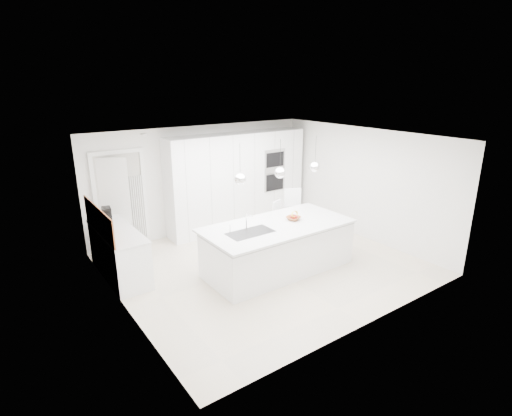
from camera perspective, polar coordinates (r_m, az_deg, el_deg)
floor at (r=7.97m, az=1.26°, el=-8.10°), size 5.50×5.50×0.00m
wall_back at (r=9.55m, az=-7.68°, el=4.15°), size 5.50×0.00×5.50m
wall_left at (r=6.35m, az=-19.06°, el=-3.78°), size 0.00×5.00×5.00m
ceiling at (r=7.23m, az=1.40°, el=10.02°), size 5.50×5.50×0.00m
tall_cabinets at (r=9.71m, az=-2.65°, el=3.91°), size 3.60×0.60×2.30m
oven_stack at (r=9.93m, az=2.70°, el=5.40°), size 0.62×0.04×1.05m
doorway_frame at (r=8.88m, az=-18.69°, el=0.80°), size 1.11×0.08×2.13m
hallway_door at (r=8.78m, az=-20.13°, el=0.32°), size 0.76×0.38×2.00m
radiator at (r=9.01m, az=-16.63°, el=0.07°), size 0.32×0.04×1.40m
left_base_cabinets at (r=7.80m, az=-18.95°, el=-6.23°), size 0.60×1.80×0.86m
left_worktop at (r=7.64m, az=-19.29°, el=-3.14°), size 0.62×1.82×0.04m
oak_backsplash at (r=7.48m, az=-21.60°, el=-1.63°), size 0.02×1.80×0.50m
island_base at (r=7.63m, az=3.24°, el=-5.79°), size 2.80×1.20×0.86m
island_worktop at (r=7.49m, az=3.06°, el=-2.51°), size 2.84×1.40×0.04m
island_sink at (r=7.12m, az=-0.82°, el=-4.14°), size 0.84×0.44×0.18m
island_tap at (r=7.22m, az=-1.40°, el=-1.87°), size 0.02×0.02×0.30m
pendant_left at (r=6.68m, az=-2.27°, el=4.12°), size 0.20×0.20×0.20m
pendant_mid at (r=7.17m, az=3.44°, el=5.04°), size 0.20×0.20×0.20m
pendant_right at (r=7.72m, az=8.40°, el=5.80°), size 0.20×0.20×0.20m
fruit_bowl at (r=7.75m, az=5.36°, el=-1.47°), size 0.33×0.33×0.07m
espresso_machine at (r=8.17m, az=-20.55°, el=-0.80°), size 0.19×0.27×0.26m
bar_stool_left at (r=8.59m, az=3.49°, el=-2.46°), size 0.49×0.56×1.02m
bar_stool_right at (r=8.81m, az=5.83°, el=-1.31°), size 0.58×0.67×1.22m
apple_a at (r=7.71m, az=5.28°, el=-1.25°), size 0.09×0.09×0.09m
apple_b at (r=7.71m, az=5.44°, el=-1.25°), size 0.08×0.08×0.08m
apple_c at (r=7.74m, az=5.14°, el=-1.22°), size 0.07×0.07×0.07m
apple_extra_3 at (r=7.72m, az=5.69°, el=-1.29°), size 0.07×0.07×0.07m
banana_bunch at (r=7.71m, az=5.53°, el=-0.86°), size 0.25×0.18×0.23m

